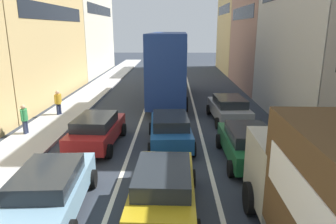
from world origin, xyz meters
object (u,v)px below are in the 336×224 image
Objects in this scene: hatchback_centre_lane_third at (170,129)px; sedan_right_lane_behind_truck at (248,143)px; sedan_left_lane_third at (97,130)px; pedestrian_mid_sidewalk at (58,102)px; sedan_centre_lane_second at (163,187)px; wagon_left_lane_second at (51,189)px; pedestrian_near_kerb at (24,118)px; bus_mid_queue_primary at (169,64)px; wagon_right_lane_far at (229,108)px.

sedan_right_lane_behind_truck is at bearing -123.12° from hatchback_centre_lane_third.
pedestrian_mid_sidewalk reaches higher than sedan_left_lane_third.
wagon_left_lane_second is at bearing 94.06° from sedan_centre_lane_second.
sedan_left_lane_third is at bearing -12.51° from pedestrian_near_kerb.
sedan_centre_lane_second is at bearing -145.41° from sedan_left_lane_third.
sedan_right_lane_behind_truck is 2.60× the size of pedestrian_mid_sidewalk.
pedestrian_mid_sidewalk is at bearing 15.26° from wagon_left_lane_second.
sedan_centre_lane_second is 12.41m from pedestrian_mid_sidewalk.
bus_mid_queue_primary is at bearing 60.89° from pedestrian_mid_sidewalk.
wagon_left_lane_second is at bearing 169.14° from bus_mid_queue_primary.
sedan_centre_lane_second is at bearing -178.37° from bus_mid_queue_primary.
wagon_right_lane_far is 10.49m from pedestrian_mid_sidewalk.
bus_mid_queue_primary is (-0.22, 9.28, 2.03)m from hatchback_centre_lane_third.
bus_mid_queue_primary reaches higher than pedestrian_mid_sidewalk.
bus_mid_queue_primary is 6.36× the size of pedestrian_near_kerb.
bus_mid_queue_primary is (-0.08, 14.83, 2.03)m from sedan_centre_lane_second.
pedestrian_mid_sidewalk reaches higher than wagon_left_lane_second.
pedestrian_mid_sidewalk is (-10.24, 6.61, 0.15)m from sedan_right_lane_behind_truck.
sedan_centre_lane_second is 6.27m from sedan_left_lane_third.
wagon_right_lane_far is at bearing -19.35° from sedan_centre_lane_second.
sedan_left_lane_third is at bearing 75.60° from sedan_right_lane_behind_truck.
bus_mid_queue_primary is 8.38m from pedestrian_mid_sidewalk.
pedestrian_near_kerb is at bearing 26.63° from wagon_left_lane_second.
pedestrian_near_kerb is 1.00× the size of pedestrian_mid_sidewalk.
wagon_left_lane_second is at bearing -177.38° from sedan_left_lane_third.
hatchback_centre_lane_third is at bearing 59.52° from sedan_right_lane_behind_truck.
hatchback_centre_lane_third is at bearing 135.48° from wagon_right_lane_far.
wagon_right_lane_far is 2.65× the size of pedestrian_near_kerb.
wagon_left_lane_second is 1.02× the size of sedan_right_lane_behind_truck.
sedan_right_lane_behind_truck is 0.41× the size of bus_mid_queue_primary.
bus_mid_queue_primary is (3.21, 9.50, 2.03)m from sedan_left_lane_third.
hatchback_centre_lane_third is (3.46, 5.71, 0.00)m from wagon_left_lane_second.
bus_mid_queue_primary reaches higher than sedan_centre_lane_second.
wagon_right_lane_far is (6.89, 9.67, 0.00)m from wagon_left_lane_second.
pedestrian_near_kerb is (-4.00, 1.34, 0.15)m from sedan_left_lane_third.
wagon_left_lane_second is (-3.32, -0.16, 0.00)m from sedan_centre_lane_second.
wagon_left_lane_second is 1.00× the size of sedan_left_lane_third.
hatchback_centre_lane_third and sedan_left_lane_third have the same top height.
hatchback_centre_lane_third is 2.65× the size of pedestrian_near_kerb.
sedan_centre_lane_second is 0.98× the size of wagon_right_lane_far.
wagon_left_lane_second and wagon_right_lane_far have the same top height.
pedestrian_near_kerb is at bearing 139.87° from bus_mid_queue_primary.
bus_mid_queue_primary reaches higher than sedan_left_lane_third.
hatchback_centre_lane_third is 1.00× the size of sedan_left_lane_third.
wagon_left_lane_second is 11.87m from wagon_right_lane_far.
bus_mid_queue_primary is at bearing 54.51° from pedestrian_near_kerb.
pedestrian_mid_sidewalk is at bearing 89.68° from pedestrian_near_kerb.
hatchback_centre_lane_third is 9.51m from bus_mid_queue_primary.
sedan_centre_lane_second is at bearing 175.14° from hatchback_centre_lane_third.
pedestrian_near_kerb reaches higher than sedan_right_lane_behind_truck.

